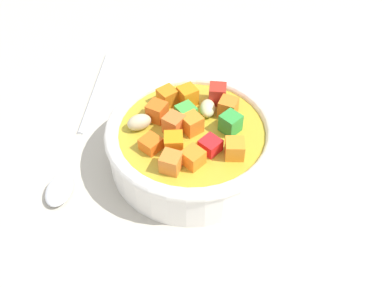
{
  "coord_description": "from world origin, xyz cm",
  "views": [
    {
      "loc": [
        9.02,
        26.19,
        31.74
      ],
      "look_at": [
        0.0,
        0.0,
        2.22
      ],
      "focal_mm": 39.09,
      "sensor_mm": 36.0,
      "label": 1
    }
  ],
  "objects": [
    {
      "name": "ground_plane",
      "position": [
        0.0,
        0.0,
        -1.0
      ],
      "size": [
        140.0,
        140.0,
        2.0
      ],
      "primitive_type": "cube",
      "color": "#BAB2A0"
    },
    {
      "name": "soup_bowl_main",
      "position": [
        0.0,
        -0.01,
        2.66
      ],
      "size": [
        16.4,
        16.4,
        6.02
      ],
      "color": "white",
      "rests_on": "ground_plane"
    },
    {
      "name": "spoon",
      "position": [
        10.64,
        -5.97,
        0.46
      ],
      "size": [
        10.71,
        22.4,
        1.08
      ],
      "rotation": [
        0.0,
        0.0,
        7.45
      ],
      "color": "silver",
      "rests_on": "ground_plane"
    }
  ]
}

